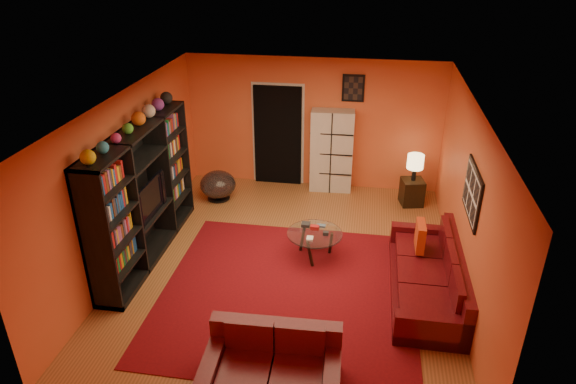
% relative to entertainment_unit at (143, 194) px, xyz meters
% --- Properties ---
extents(floor, '(6.00, 6.00, 0.00)m').
position_rel_entertainment_unit_xyz_m(floor, '(2.27, 0.00, -1.05)').
color(floor, brown).
rests_on(floor, ground).
extents(ceiling, '(6.00, 6.00, 0.00)m').
position_rel_entertainment_unit_xyz_m(ceiling, '(2.27, 0.00, 1.55)').
color(ceiling, white).
rests_on(ceiling, wall_back).
extents(wall_back, '(6.00, 0.00, 6.00)m').
position_rel_entertainment_unit_xyz_m(wall_back, '(2.27, 3.00, 0.25)').
color(wall_back, '#DA592F').
rests_on(wall_back, floor).
extents(wall_front, '(6.00, 0.00, 6.00)m').
position_rel_entertainment_unit_xyz_m(wall_front, '(2.27, -3.00, 0.25)').
color(wall_front, '#DA592F').
rests_on(wall_front, floor).
extents(wall_left, '(0.00, 6.00, 6.00)m').
position_rel_entertainment_unit_xyz_m(wall_left, '(-0.23, 0.00, 0.25)').
color(wall_left, '#DA592F').
rests_on(wall_left, floor).
extents(wall_right, '(0.00, 6.00, 6.00)m').
position_rel_entertainment_unit_xyz_m(wall_right, '(4.78, 0.00, 0.25)').
color(wall_right, '#DA592F').
rests_on(wall_right, floor).
extents(rug, '(3.60, 3.60, 0.01)m').
position_rel_entertainment_unit_xyz_m(rug, '(2.38, -0.70, -1.04)').
color(rug, '#550910').
rests_on(rug, floor).
extents(doorway, '(0.95, 0.10, 2.04)m').
position_rel_entertainment_unit_xyz_m(doorway, '(1.57, 2.96, -0.03)').
color(doorway, black).
rests_on(doorway, floor).
extents(wall_art_right, '(0.03, 1.00, 0.70)m').
position_rel_entertainment_unit_xyz_m(wall_art_right, '(4.75, -0.30, 0.55)').
color(wall_art_right, black).
rests_on(wall_art_right, wall_right).
extents(wall_art_back, '(0.42, 0.03, 0.52)m').
position_rel_entertainment_unit_xyz_m(wall_art_back, '(3.02, 2.98, 1.00)').
color(wall_art_back, black).
rests_on(wall_art_back, wall_back).
extents(entertainment_unit, '(0.45, 3.00, 2.10)m').
position_rel_entertainment_unit_xyz_m(entertainment_unit, '(0.00, 0.00, 0.00)').
color(entertainment_unit, black).
rests_on(entertainment_unit, floor).
extents(tv, '(0.99, 0.13, 0.57)m').
position_rel_entertainment_unit_xyz_m(tv, '(0.05, -0.06, -0.04)').
color(tv, black).
rests_on(tv, entertainment_unit).
extents(sofa, '(0.98, 2.39, 0.85)m').
position_rel_entertainment_unit_xyz_m(sofa, '(4.42, -0.38, -0.77)').
color(sofa, '#470910').
rests_on(sofa, rug).
extents(loveseat, '(1.54, 0.96, 0.85)m').
position_rel_entertainment_unit_xyz_m(loveseat, '(2.48, -2.42, -0.77)').
color(loveseat, '#470910').
rests_on(loveseat, rug).
extents(throw_pillow, '(0.12, 0.42, 0.42)m').
position_rel_entertainment_unit_xyz_m(throw_pillow, '(4.22, 0.13, -0.42)').
color(throw_pillow, red).
rests_on(throw_pillow, sofa).
extents(coffee_table, '(0.87, 0.87, 0.44)m').
position_rel_entertainment_unit_xyz_m(coffee_table, '(2.64, 0.27, -0.65)').
color(coffee_table, silver).
rests_on(coffee_table, floor).
extents(storage_cabinet, '(0.84, 0.40, 1.65)m').
position_rel_entertainment_unit_xyz_m(storage_cabinet, '(2.68, 2.80, -0.22)').
color(storage_cabinet, beige).
rests_on(storage_cabinet, floor).
extents(bowl_chair, '(0.69, 0.69, 0.56)m').
position_rel_entertainment_unit_xyz_m(bowl_chair, '(0.56, 2.01, -0.75)').
color(bowl_chair, black).
rests_on(bowl_chair, floor).
extents(side_table, '(0.47, 0.47, 0.50)m').
position_rel_entertainment_unit_xyz_m(side_table, '(4.26, 2.39, -0.80)').
color(side_table, black).
rests_on(side_table, floor).
extents(table_lamp, '(0.31, 0.31, 0.51)m').
position_rel_entertainment_unit_xyz_m(table_lamp, '(4.26, 2.39, -0.19)').
color(table_lamp, black).
rests_on(table_lamp, side_table).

